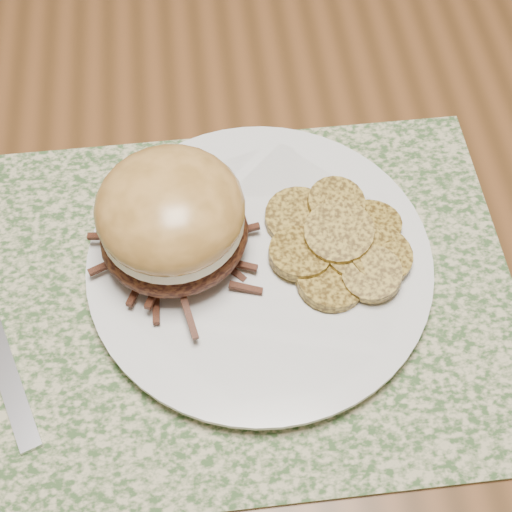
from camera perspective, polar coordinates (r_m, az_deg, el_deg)
The scene contains 6 objects.
ground at distance 1.31m, azimuth 2.97°, elevation -15.22°, with size 3.50×3.50×0.00m, color #50341B.
dining_table at distance 0.69m, azimuth 5.45°, elevation 0.20°, with size 1.50×0.90×0.75m.
placemat at distance 0.57m, azimuth -1.77°, elevation -3.18°, with size 0.45×0.33×0.00m, color #39562C.
dinner_plate at distance 0.57m, azimuth 0.30°, elevation -0.60°, with size 0.26×0.26×0.02m, color silver.
pork_sandwich at distance 0.54m, azimuth -6.74°, elevation 2.90°, with size 0.14×0.14×0.09m.
roasted_potatoes at distance 0.57m, azimuth 6.78°, elevation 1.07°, with size 0.13×0.14×0.03m.
Camera 1 is at (-0.10, -0.35, 1.26)m, focal length 50.00 mm.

